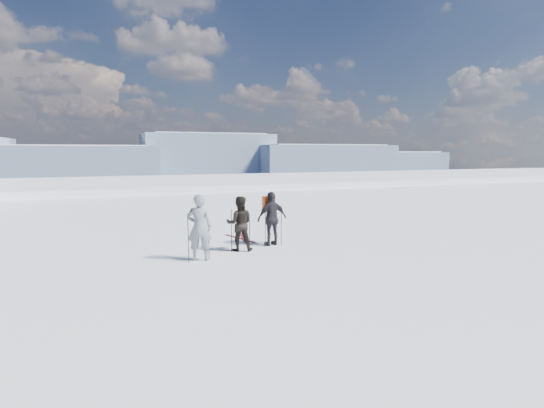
{
  "coord_description": "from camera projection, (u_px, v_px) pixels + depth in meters",
  "views": [
    {
      "loc": [
        -6.34,
        -8.53,
        3.02
      ],
      "look_at": [
        -1.86,
        3.0,
        1.49
      ],
      "focal_mm": 28.0,
      "sensor_mm": 36.0,
      "label": 1
    }
  ],
  "objects": [
    {
      "name": "ski_poles",
      "position": [
        239.0,
        232.0,
        12.7
      ],
      "size": [
        3.21,
        1.1,
        1.36
      ],
      "color": "black",
      "rests_on": "ground"
    },
    {
      "name": "skier_grey",
      "position": [
        199.0,
        227.0,
        11.74
      ],
      "size": [
        0.78,
        0.62,
        1.86
      ],
      "primitive_type": "imported",
      "rotation": [
        0.0,
        0.0,
        2.86
      ],
      "color": "gray",
      "rests_on": "ground"
    },
    {
      "name": "skis_loose",
      "position": [
        241.0,
        238.0,
        14.8
      ],
      "size": [
        0.67,
        1.69,
        0.03
      ],
      "color": "black",
      "rests_on": "ground"
    },
    {
      "name": "skier_dark",
      "position": [
        239.0,
        224.0,
        12.91
      ],
      "size": [
        0.97,
        0.85,
        1.68
      ],
      "primitive_type": "imported",
      "rotation": [
        0.0,
        0.0,
        2.84
      ],
      "color": "black",
      "rests_on": "ground"
    },
    {
      "name": "skier_pack",
      "position": [
        272.0,
        219.0,
        13.65
      ],
      "size": [
        1.07,
        0.55,
        1.75
      ],
      "primitive_type": "imported",
      "rotation": [
        0.0,
        0.0,
        3.26
      ],
      "color": "black",
      "rests_on": "ground"
    },
    {
      "name": "lake_basin",
      "position": [
        185.0,
        255.0,
        39.1
      ],
      "size": [
        820.0,
        820.0,
        71.62
      ],
      "color": "white",
      "rests_on": "ground"
    },
    {
      "name": "far_mountain_range",
      "position": [
        144.0,
        161.0,
        442.76
      ],
      "size": [
        770.0,
        110.0,
        53.0
      ],
      "color": "slate",
      "rests_on": "ground"
    },
    {
      "name": "backpack",
      "position": [
        268.0,
        184.0,
        13.73
      ],
      "size": [
        0.4,
        0.25,
        0.48
      ],
      "primitive_type": "cube",
      "rotation": [
        0.0,
        0.0,
        3.26
      ],
      "color": "#BF4512",
      "rests_on": "skier_pack"
    }
  ]
}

